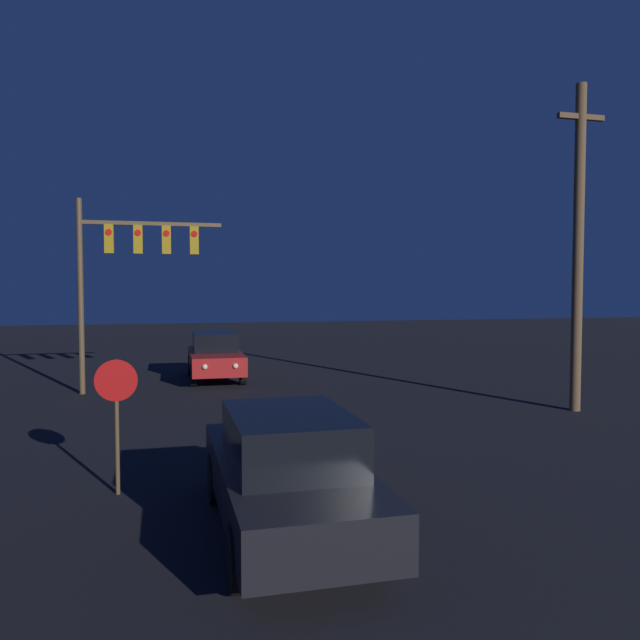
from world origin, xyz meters
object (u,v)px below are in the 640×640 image
car_near (287,471)px  traffic_signal_mast (127,258)px  utility_pole (578,244)px  car_far (215,355)px  stop_sign (116,401)px

car_near → traffic_signal_mast: bearing=102.0°
utility_pole → car_near: bearing=-145.0°
car_far → traffic_signal_mast: traffic_signal_mast is taller
car_near → traffic_signal_mast: size_ratio=0.80×
car_near → traffic_signal_mast: 13.29m
car_near → stop_sign: size_ratio=2.24×
car_far → utility_pole: (8.96, -8.29, 3.62)m
stop_sign → utility_pole: 12.62m
car_far → stop_sign: size_ratio=2.24×
utility_pole → car_far: bearing=137.2°
car_far → utility_pole: 12.73m
car_near → stop_sign: 3.32m
car_near → car_far: same height
traffic_signal_mast → utility_pole: size_ratio=0.70×
traffic_signal_mast → utility_pole: bearing=-27.3°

